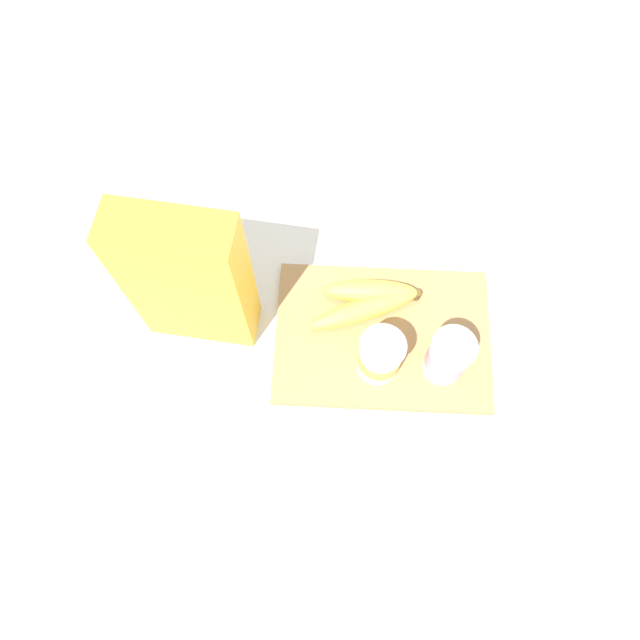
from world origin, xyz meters
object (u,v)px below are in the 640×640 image
Objects in this scene: yogurt_cup_front at (448,357)px; cereal_box at (189,281)px; yogurt_cup_back at (380,356)px; spoon at (511,334)px; banana_bunch at (367,300)px; cutting_board at (382,336)px.

cereal_box is at bearing -10.04° from yogurt_cup_front.
spoon is at bearing -162.27° from yogurt_cup_back.
yogurt_cup_front is 0.53× the size of banana_bunch.
spoon is at bearing -150.47° from yogurt_cup_front.
yogurt_cup_front is (-0.38, 0.07, -0.08)m from cereal_box.
cutting_board is at bearing -177.54° from cereal_box.
spoon is (-0.22, -0.07, -0.06)m from yogurt_cup_back.
banana_bunch is at bearing -39.90° from yogurt_cup_front.
yogurt_cup_front reaches higher than banana_bunch.
yogurt_cup_back is at bearing 81.17° from cutting_board.
cereal_box is 0.40m from yogurt_cup_front.
cutting_board is 1.86× the size of banana_bunch.
spoon is (-0.21, -0.02, -0.00)m from cutting_board.
yogurt_cup_back is 0.77× the size of spoon.
cutting_board is 0.12m from yogurt_cup_front.
cutting_board is 1.17× the size of cereal_box.
yogurt_cup_back is at bearing 17.73° from spoon.
cutting_board is 0.06m from banana_bunch.
yogurt_cup_back is 0.11m from banana_bunch.
cutting_board is at bearing -98.83° from yogurt_cup_back.
yogurt_cup_back reaches higher than banana_bunch.
yogurt_cup_back is 0.52× the size of banana_bunch.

